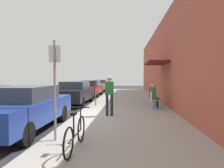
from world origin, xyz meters
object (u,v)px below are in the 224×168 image
object	(u,v)px
parked_car_2	(91,88)
pedestrian_standing	(109,92)
seated_patron_0	(155,95)
cafe_chair_0	(153,99)
parked_car_3	(100,85)
street_sign	(55,82)
parked_car_0	(25,108)
seated_patron_1	(152,94)
cafe_chair_1	(151,97)
parked_car_1	(75,92)
parking_meter	(96,92)
bicycle_0	(76,134)

from	to	relation	value
parked_car_2	pedestrian_standing	bearing A→B (deg)	-74.42
seated_patron_0	cafe_chair_0	bearing A→B (deg)	-177.76
parked_car_3	street_sign	bearing A→B (deg)	-85.47
parked_car_0	seated_patron_1	bearing A→B (deg)	45.36
pedestrian_standing	street_sign	bearing A→B (deg)	-109.25
street_sign	cafe_chair_0	xyz separation A→B (m)	(3.24, 5.16, -1.02)
parked_car_0	pedestrian_standing	bearing A→B (deg)	37.50
seated_patron_0	cafe_chair_1	bearing A→B (deg)	93.63
parked_car_3	pedestrian_standing	bearing A→B (deg)	-80.53
parked_car_1	cafe_chair_0	xyz separation A→B (m)	(4.74, -2.06, -0.14)
pedestrian_standing	parked_car_1	bearing A→B (deg)	123.21
parking_meter	cafe_chair_1	world-z (taller)	parking_meter
parked_car_2	seated_patron_0	bearing A→B (deg)	-57.24
parked_car_0	cafe_chair_1	xyz separation A→B (m)	(4.74, 4.87, -0.14)
cafe_chair_1	cafe_chair_0	bearing A→B (deg)	-90.14
street_sign	cafe_chair_0	world-z (taller)	street_sign
parking_meter	seated_patron_1	distance (m)	3.25
parked_car_3	pedestrian_standing	xyz separation A→B (m)	(2.62, -15.72, 0.39)
parked_car_0	seated_patron_1	world-z (taller)	parked_car_0
bicycle_0	seated_patron_1	xyz separation A→B (m)	(2.59, 6.64, 0.34)
street_sign	pedestrian_standing	size ratio (longest dim) A/B	1.53
parked_car_1	bicycle_0	distance (m)	8.11
parked_car_3	parked_car_1	bearing A→B (deg)	-90.00
seated_patron_0	parked_car_2	bearing A→B (deg)	122.76
seated_patron_1	parking_meter	bearing A→B (deg)	179.98
cafe_chair_0	pedestrian_standing	xyz separation A→B (m)	(-2.12, -1.95, 0.50)
seated_patron_0	pedestrian_standing	xyz separation A→B (m)	(-2.18, -1.95, 0.30)
seated_patron_1	cafe_chair_0	bearing A→B (deg)	-93.85
parked_car_2	parked_car_3	world-z (taller)	parked_car_2
parked_car_1	parked_car_2	world-z (taller)	parked_car_1
parking_meter	street_sign	distance (m)	6.11
parked_car_0	street_sign	distance (m)	2.11
parked_car_0	parked_car_1	xyz separation A→B (m)	(0.00, 6.02, 0.01)
street_sign	seated_patron_0	distance (m)	6.18
parked_car_1	parked_car_3	size ratio (longest dim) A/B	1.00
parked_car_0	pedestrian_standing	size ratio (longest dim) A/B	2.59
street_sign	cafe_chair_1	world-z (taller)	street_sign
parking_meter	seated_patron_0	bearing A→B (deg)	-15.50
pedestrian_standing	parked_car_3	bearing A→B (deg)	99.47
parked_car_3	bicycle_0	distance (m)	19.65
parked_car_2	bicycle_0	bearing A→B (deg)	-80.52
parked_car_0	parking_meter	bearing A→B (deg)	72.31
parked_car_2	bicycle_0	xyz separation A→B (m)	(2.20, -13.20, -0.27)
seated_patron_0	pedestrian_standing	bearing A→B (deg)	-138.17
parked_car_2	cafe_chair_0	xyz separation A→B (m)	(4.74, -7.46, -0.12)
seated_patron_0	cafe_chair_1	distance (m)	0.93
bicycle_0	cafe_chair_0	distance (m)	6.28
parked_car_2	seated_patron_1	world-z (taller)	parked_car_2
pedestrian_standing	seated_patron_0	bearing A→B (deg)	41.83
street_sign	seated_patron_0	world-z (taller)	street_sign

